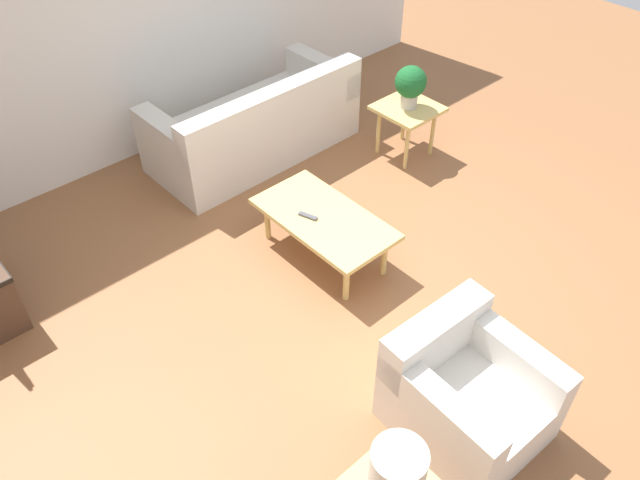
# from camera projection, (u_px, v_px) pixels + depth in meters

# --- Properties ---
(ground_plane) EXTENTS (14.00, 14.00, 0.00)m
(ground_plane) POSITION_uv_depth(u_px,v_px,m) (372.00, 294.00, 4.92)
(ground_plane) COLOR #8E5B38
(wall_right) EXTENTS (0.12, 7.20, 2.70)m
(wall_right) POSITION_uv_depth(u_px,v_px,m) (142.00, 12.00, 5.72)
(wall_right) COLOR white
(wall_right) RESTS_ON ground_plane
(sofa) EXTENTS (0.97, 2.09, 0.85)m
(sofa) POSITION_uv_depth(u_px,v_px,m) (257.00, 127.00, 6.19)
(sofa) COLOR silver
(sofa) RESTS_ON ground_plane
(armchair) EXTENTS (0.91, 0.84, 0.76)m
(armchair) POSITION_uv_depth(u_px,v_px,m) (464.00, 393.00, 3.88)
(armchair) COLOR silver
(armchair) RESTS_ON ground_plane
(coffee_table) EXTENTS (1.18, 0.63, 0.41)m
(coffee_table) POSITION_uv_depth(u_px,v_px,m) (324.00, 221.00, 5.02)
(coffee_table) COLOR tan
(coffee_table) RESTS_ON ground_plane
(side_table_plant) EXTENTS (0.56, 0.56, 0.53)m
(side_table_plant) POSITION_uv_depth(u_px,v_px,m) (407.00, 114.00, 6.10)
(side_table_plant) COLOR tan
(side_table_plant) RESTS_ON ground_plane
(potted_plant) EXTENTS (0.30, 0.30, 0.42)m
(potted_plant) POSITION_uv_depth(u_px,v_px,m) (410.00, 84.00, 5.89)
(potted_plant) COLOR #B2ADA3
(potted_plant) RESTS_ON side_table_plant
(table_lamp) EXTENTS (0.27, 0.27, 0.48)m
(table_lamp) POSITION_uv_depth(u_px,v_px,m) (397.00, 474.00, 2.92)
(table_lamp) COLOR #333333
(table_lamp) RESTS_ON side_table_lamp
(remote_control) EXTENTS (0.16, 0.09, 0.02)m
(remote_control) POSITION_uv_depth(u_px,v_px,m) (308.00, 216.00, 4.98)
(remote_control) COLOR #4C4C51
(remote_control) RESTS_ON coffee_table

